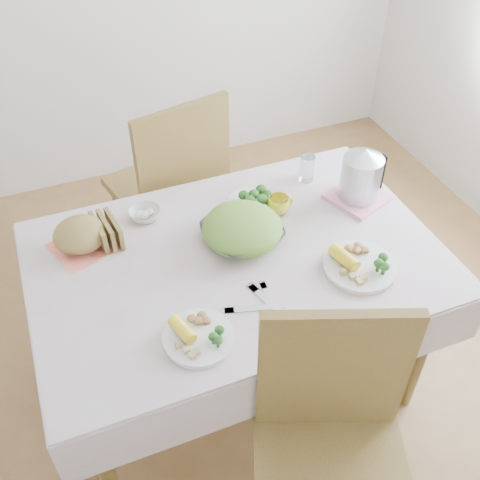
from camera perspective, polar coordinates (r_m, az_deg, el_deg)
name	(u,v)px	position (r m, az deg, el deg)	size (l,w,h in m)	color
floor	(238,375)	(2.66, -0.25, -13.57)	(3.60, 3.60, 0.00)	olive
dining_table	(237,323)	(2.36, -0.27, -8.45)	(1.40, 0.90, 0.75)	brown
tablecloth	(237,257)	(2.08, -0.31, -1.79)	(1.50, 1.00, 0.01)	beige
chair_far	(167,196)	(2.86, -7.46, 4.46)	(0.48, 0.48, 1.06)	brown
salad_bowl	(242,234)	(2.11, 0.24, 0.57)	(0.29, 0.29, 0.07)	white
dinner_plate_left	(199,338)	(1.81, -4.22, -9.86)	(0.23, 0.23, 0.02)	white
dinner_plate_right	(359,267)	(2.06, 12.04, -2.67)	(0.27, 0.27, 0.02)	white
broccoli_plate	(254,205)	(2.29, 1.39, 3.59)	(0.22, 0.22, 0.02)	beige
napkin	(83,246)	(2.19, -15.66, -0.64)	(0.21, 0.21, 0.00)	#FB7B5C
bread_loaf	(80,235)	(2.15, -15.93, 0.45)	(0.20, 0.19, 0.12)	brown
fruit_bowl	(145,214)	(2.26, -9.63, 2.60)	(0.13, 0.13, 0.04)	white
yellow_mug	(279,205)	(2.25, 3.94, 3.57)	(0.09, 0.09, 0.07)	yellow
glass_tumbler	(307,167)	(2.42, 6.84, 7.38)	(0.06, 0.06, 0.12)	white
pink_tray	(357,197)	(2.38, 11.82, 4.27)	(0.21, 0.21, 0.02)	pink
electric_kettle	(361,175)	(2.31, 12.21, 6.47)	(0.16, 0.16, 0.23)	#B2B5BA
fork_left	(271,304)	(1.91, 3.13, -6.52)	(0.03, 0.22, 0.00)	silver
fork_right	(272,302)	(1.92, 3.23, -6.32)	(0.02, 0.19, 0.00)	silver
knife	(255,308)	(1.90, 1.55, -6.94)	(0.02, 0.21, 0.00)	silver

